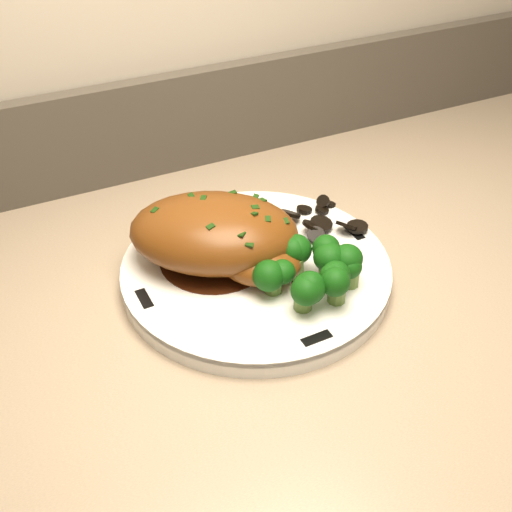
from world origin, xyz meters
name	(u,v)px	position (x,y,z in m)	size (l,w,h in m)	color
plate	(256,271)	(0.27, 1.75, 0.89)	(0.26, 0.26, 0.02)	white
rim_accent_0	(354,232)	(0.38, 1.75, 0.90)	(0.03, 0.01, 0.00)	black
rim_accent_1	(209,206)	(0.26, 1.86, 0.90)	(0.03, 0.01, 0.00)	black
rim_accent_2	(144,299)	(0.15, 1.75, 0.90)	(0.03, 0.01, 0.00)	black
rim_accent_3	(317,338)	(0.27, 1.64, 0.90)	(0.03, 0.01, 0.00)	black
gravy_pool	(215,258)	(0.23, 1.77, 0.90)	(0.11, 0.11, 0.00)	#361609
chicken_breast	(219,236)	(0.24, 1.77, 0.93)	(0.20, 0.18, 0.06)	brown
mushroom_pile	(308,228)	(0.34, 1.77, 0.91)	(0.09, 0.07, 0.02)	black
broccoli_florets	(315,272)	(0.30, 1.69, 0.92)	(0.09, 0.07, 0.04)	olive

